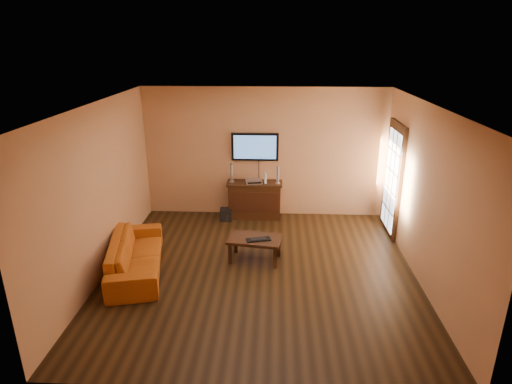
# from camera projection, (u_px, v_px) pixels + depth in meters

# --- Properties ---
(ground_plane) EXTENTS (5.00, 5.00, 0.00)m
(ground_plane) POSITION_uv_depth(u_px,v_px,m) (260.00, 272.00, 6.98)
(ground_plane) COLOR black
(ground_plane) RESTS_ON ground
(room_walls) EXTENTS (5.00, 5.00, 5.00)m
(room_walls) POSITION_uv_depth(u_px,v_px,m) (262.00, 162.00, 7.00)
(room_walls) COLOR tan
(room_walls) RESTS_ON ground
(french_door) EXTENTS (0.07, 1.02, 2.22)m
(french_door) POSITION_uv_depth(u_px,v_px,m) (392.00, 181.00, 8.11)
(french_door) COLOR black
(french_door) RESTS_ON ground
(media_console) EXTENTS (1.14, 0.44, 0.78)m
(media_console) POSITION_uv_depth(u_px,v_px,m) (255.00, 200.00, 8.99)
(media_console) COLOR black
(media_console) RESTS_ON ground
(television) EXTENTS (0.97, 0.08, 0.57)m
(television) POSITION_uv_depth(u_px,v_px,m) (255.00, 147.00, 8.79)
(television) COLOR black
(television) RESTS_ON ground
(coffee_table) EXTENTS (0.96, 0.66, 0.41)m
(coffee_table) POSITION_uv_depth(u_px,v_px,m) (255.00, 241.00, 7.25)
(coffee_table) COLOR black
(coffee_table) RESTS_ON ground
(sofa) EXTENTS (0.99, 2.03, 0.76)m
(sofa) POSITION_uv_depth(u_px,v_px,m) (135.00, 250.00, 6.90)
(sofa) COLOR #B45514
(sofa) RESTS_ON ground
(speaker_left) EXTENTS (0.11, 0.11, 0.39)m
(speaker_left) POSITION_uv_depth(u_px,v_px,m) (232.00, 173.00, 8.84)
(speaker_left) COLOR silver
(speaker_left) RESTS_ON media_console
(speaker_right) EXTENTS (0.10, 0.10, 0.36)m
(speaker_right) POSITION_uv_depth(u_px,v_px,m) (278.00, 176.00, 8.76)
(speaker_right) COLOR silver
(speaker_right) RESTS_ON media_console
(av_receiver) EXTENTS (0.36, 0.29, 0.08)m
(av_receiver) POSITION_uv_depth(u_px,v_px,m) (254.00, 181.00, 8.82)
(av_receiver) COLOR silver
(av_receiver) RESTS_ON media_console
(game_console) EXTENTS (0.07, 0.16, 0.21)m
(game_console) POSITION_uv_depth(u_px,v_px,m) (265.00, 178.00, 8.83)
(game_console) COLOR white
(game_console) RESTS_ON media_console
(subwoofer) EXTENTS (0.25, 0.25, 0.24)m
(subwoofer) POSITION_uv_depth(u_px,v_px,m) (226.00, 214.00, 8.95)
(subwoofer) COLOR black
(subwoofer) RESTS_ON ground
(bottle) EXTENTS (0.07, 0.07, 0.19)m
(bottle) POSITION_uv_depth(u_px,v_px,m) (227.00, 217.00, 8.87)
(bottle) COLOR white
(bottle) RESTS_ON ground
(keyboard) EXTENTS (0.43, 0.25, 0.02)m
(keyboard) POSITION_uv_depth(u_px,v_px,m) (258.00, 239.00, 7.15)
(keyboard) COLOR black
(keyboard) RESTS_ON coffee_table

